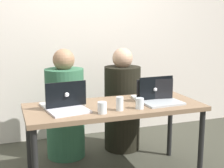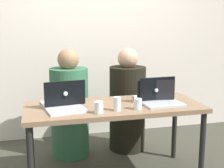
{
  "view_description": "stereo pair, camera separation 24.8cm",
  "coord_description": "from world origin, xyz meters",
  "px_view_note": "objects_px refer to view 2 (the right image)",
  "views": [
    {
      "loc": [
        -0.92,
        -2.55,
        1.43
      ],
      "look_at": [
        0.0,
        0.07,
        0.89
      ],
      "focal_mm": 50.0,
      "sensor_mm": 36.0,
      "label": 1
    },
    {
      "loc": [
        -0.68,
        -2.62,
        1.43
      ],
      "look_at": [
        0.0,
        0.07,
        0.89
      ],
      "focal_mm": 50.0,
      "sensor_mm": 36.0,
      "label": 2
    }
  ],
  "objects_px": {
    "laptop_front_left": "(65,104)",
    "water_glass_center": "(117,105)",
    "water_glass_right": "(138,105)",
    "water_glass_left": "(99,108)",
    "person_on_left": "(70,109)",
    "laptop_back_right": "(154,95)",
    "laptop_back_left": "(63,100)",
    "laptop_front_right": "(161,98)",
    "person_on_right": "(127,105)"
  },
  "relations": [
    {
      "from": "laptop_front_left",
      "to": "water_glass_center",
      "type": "relative_size",
      "value": 3.0
    },
    {
      "from": "water_glass_right",
      "to": "laptop_front_left",
      "type": "bearing_deg",
      "value": 167.67
    },
    {
      "from": "water_glass_center",
      "to": "water_glass_left",
      "type": "bearing_deg",
      "value": -167.97
    },
    {
      "from": "laptop_front_left",
      "to": "water_glass_center",
      "type": "height_order",
      "value": "laptop_front_left"
    },
    {
      "from": "person_on_left",
      "to": "water_glass_center",
      "type": "bearing_deg",
      "value": 108.06
    },
    {
      "from": "person_on_left",
      "to": "laptop_back_right",
      "type": "distance_m",
      "value": 0.96
    },
    {
      "from": "person_on_left",
      "to": "water_glass_left",
      "type": "relative_size",
      "value": 12.21
    },
    {
      "from": "laptop_back_left",
      "to": "person_on_left",
      "type": "bearing_deg",
      "value": -109.72
    },
    {
      "from": "person_on_left",
      "to": "water_glass_right",
      "type": "relative_size",
      "value": 12.44
    },
    {
      "from": "water_glass_left",
      "to": "water_glass_center",
      "type": "xyz_separation_m",
      "value": [
        0.17,
        0.04,
        0.01
      ]
    },
    {
      "from": "laptop_back_left",
      "to": "laptop_back_right",
      "type": "relative_size",
      "value": 1.03
    },
    {
      "from": "laptop_front_right",
      "to": "laptop_back_right",
      "type": "distance_m",
      "value": 0.15
    },
    {
      "from": "water_glass_left",
      "to": "laptop_front_right",
      "type": "bearing_deg",
      "value": 14.08
    },
    {
      "from": "water_glass_center",
      "to": "laptop_front_left",
      "type": "bearing_deg",
      "value": 163.27
    },
    {
      "from": "laptop_back_right",
      "to": "water_glass_right",
      "type": "relative_size",
      "value": 4.05
    },
    {
      "from": "laptop_back_right",
      "to": "laptop_back_left",
      "type": "bearing_deg",
      "value": 6.76
    },
    {
      "from": "laptop_back_right",
      "to": "water_glass_center",
      "type": "relative_size",
      "value": 3.23
    },
    {
      "from": "person_on_right",
      "to": "water_glass_center",
      "type": "xyz_separation_m",
      "value": [
        -0.35,
        -0.83,
        0.24
      ]
    },
    {
      "from": "person_on_right",
      "to": "water_glass_left",
      "type": "height_order",
      "value": "person_on_right"
    },
    {
      "from": "person_on_right",
      "to": "laptop_back_left",
      "type": "bearing_deg",
      "value": 49.98
    },
    {
      "from": "laptop_front_left",
      "to": "water_glass_right",
      "type": "bearing_deg",
      "value": -21.91
    },
    {
      "from": "laptop_back_right",
      "to": "laptop_front_left",
      "type": "xyz_separation_m",
      "value": [
        -0.86,
        -0.14,
        0.0
      ]
    },
    {
      "from": "person_on_right",
      "to": "laptop_front_right",
      "type": "distance_m",
      "value": 0.76
    },
    {
      "from": "person_on_right",
      "to": "water_glass_right",
      "type": "bearing_deg",
      "value": 93.37
    },
    {
      "from": "laptop_back_right",
      "to": "water_glass_left",
      "type": "height_order",
      "value": "laptop_back_right"
    },
    {
      "from": "person_on_left",
      "to": "laptop_front_right",
      "type": "relative_size",
      "value": 3.22
    },
    {
      "from": "person_on_right",
      "to": "water_glass_left",
      "type": "bearing_deg",
      "value": 73.94
    },
    {
      "from": "person_on_right",
      "to": "laptop_front_right",
      "type": "relative_size",
      "value": 3.2
    },
    {
      "from": "person_on_right",
      "to": "laptop_front_left",
      "type": "distance_m",
      "value": 1.07
    },
    {
      "from": "laptop_back_right",
      "to": "water_glass_center",
      "type": "bearing_deg",
      "value": 39.29
    },
    {
      "from": "water_glass_right",
      "to": "laptop_back_right",
      "type": "bearing_deg",
      "value": 46.65
    },
    {
      "from": "water_glass_center",
      "to": "water_glass_right",
      "type": "bearing_deg",
      "value": -1.6
    },
    {
      "from": "person_on_right",
      "to": "laptop_front_left",
      "type": "height_order",
      "value": "person_on_right"
    },
    {
      "from": "laptop_back_left",
      "to": "laptop_back_right",
      "type": "height_order",
      "value": "laptop_back_left"
    },
    {
      "from": "laptop_front_right",
      "to": "water_glass_center",
      "type": "xyz_separation_m",
      "value": [
        -0.45,
        -0.12,
        0.0
      ]
    },
    {
      "from": "person_on_left",
      "to": "laptop_front_right",
      "type": "xyz_separation_m",
      "value": [
        0.75,
        -0.71,
        0.24
      ]
    },
    {
      "from": "laptop_front_right",
      "to": "water_glass_right",
      "type": "xyz_separation_m",
      "value": [
        -0.26,
        -0.12,
        -0.01
      ]
    },
    {
      "from": "water_glass_left",
      "to": "water_glass_right",
      "type": "xyz_separation_m",
      "value": [
        0.35,
        0.03,
        -0.0
      ]
    },
    {
      "from": "laptop_front_right",
      "to": "laptop_back_left",
      "type": "bearing_deg",
      "value": 166.1
    },
    {
      "from": "laptop_front_left",
      "to": "water_glass_center",
      "type": "bearing_deg",
      "value": -26.31
    },
    {
      "from": "water_glass_right",
      "to": "water_glass_center",
      "type": "xyz_separation_m",
      "value": [
        -0.18,
        0.01,
        0.01
      ]
    },
    {
      "from": "laptop_front_left",
      "to": "water_glass_center",
      "type": "xyz_separation_m",
      "value": [
        0.42,
        -0.13,
        0.0
      ]
    },
    {
      "from": "water_glass_right",
      "to": "laptop_back_left",
      "type": "bearing_deg",
      "value": 154.4
    },
    {
      "from": "person_on_left",
      "to": "laptop_back_left",
      "type": "relative_size",
      "value": 3.0
    },
    {
      "from": "person_on_right",
      "to": "water_glass_center",
      "type": "height_order",
      "value": "person_on_right"
    },
    {
      "from": "water_glass_center",
      "to": "person_on_right",
      "type": "bearing_deg",
      "value": 67.38
    },
    {
      "from": "person_on_left",
      "to": "water_glass_center",
      "type": "height_order",
      "value": "person_on_left"
    },
    {
      "from": "person_on_left",
      "to": "laptop_front_right",
      "type": "bearing_deg",
      "value": 134.3
    },
    {
      "from": "person_on_left",
      "to": "laptop_back_right",
      "type": "xyz_separation_m",
      "value": [
        0.74,
        -0.56,
        0.23
      ]
    },
    {
      "from": "laptop_back_right",
      "to": "water_glass_right",
      "type": "height_order",
      "value": "laptop_back_right"
    }
  ]
}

